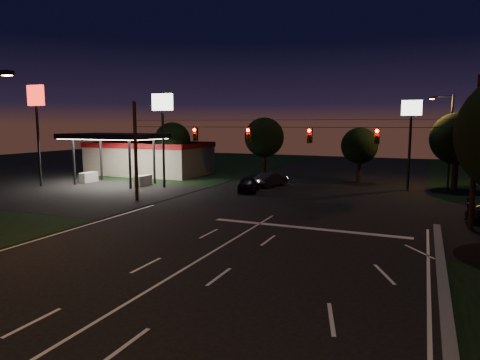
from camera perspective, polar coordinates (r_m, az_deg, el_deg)
The scene contains 17 objects.
ground at distance 17.24m, azimuth -11.38°, elevation -13.81°, with size 140.00×140.00×0.00m, color black.
cross_street_left at distance 41.77m, azimuth -21.54°, elevation -1.61°, with size 20.00×16.00×0.02m, color black.
stop_bar at distance 26.17m, azimuth 8.86°, elevation -6.34°, with size 12.00×0.50×0.01m, color silver.
utility_pole_right at distance 28.95m, azimuth 28.31°, elevation -5.83°, with size 0.30×0.30×9.00m, color black.
utility_pole_left at distance 35.82m, azimuth -13.54°, elevation -2.73°, with size 0.28×0.28×8.00m, color black.
signal_span at distance 29.60m, azimuth 5.12°, elevation 6.07°, with size 24.00×0.40×1.56m.
gas_station at distance 53.65m, azimuth -12.22°, elevation 3.21°, with size 14.20×16.10×5.25m.
pole_sign_left_near at distance 42.15m, azimuth -10.28°, elevation 8.40°, with size 2.20×0.30×9.10m.
pole_sign_left_far at distance 47.07m, azimuth -25.50°, elevation 8.46°, with size 2.00×0.30×10.00m.
pole_sign_right at distance 43.16m, azimuth 21.83°, elevation 6.98°, with size 1.80×0.30×8.40m.
street_light_right_far at distance 45.20m, azimuth 25.96°, elevation 5.49°, with size 2.20×0.35×9.00m.
tree_far_a at distance 51.16m, azimuth -8.90°, elevation 5.19°, with size 4.20×4.20×6.42m.
tree_far_b at distance 50.34m, azimuth 3.31°, elevation 5.64°, with size 4.60×4.60×6.98m.
tree_far_c at distance 46.72m, azimuth 15.67°, elevation 4.36°, with size 3.80×3.80×5.86m.
tree_far_d at distance 44.38m, azimuth 26.99°, elevation 4.87°, with size 4.80×4.80×7.30m.
car_oncoming_a at distance 39.44m, azimuth 1.16°, elevation -0.55°, with size 1.67×4.15×1.42m, color black.
car_oncoming_b at distance 42.96m, azimuth 4.14°, elevation 0.07°, with size 1.46×4.18×1.38m, color black.
Camera 1 is at (9.27, -13.14, 6.22)m, focal length 32.00 mm.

